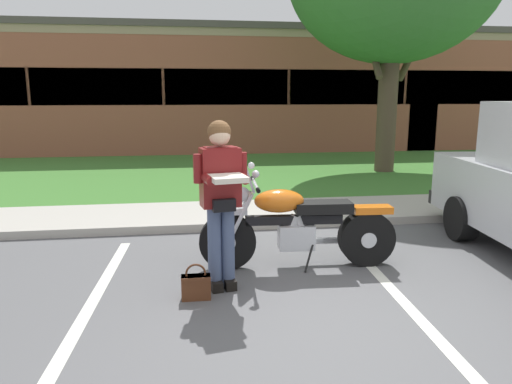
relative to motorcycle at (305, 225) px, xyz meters
The scene contains 12 objects.
ground_plane 1.33m from the motorcycle, 82.02° to the right, with size 140.00×140.00×0.00m, color #565659.
curb_strip 1.71m from the motorcycle, 84.05° to the left, with size 60.00×0.20×0.12m, color #ADA89E.
concrete_walk 2.55m from the motorcycle, 86.07° to the left, with size 60.00×1.50×0.08m, color #ADA89E.
grass_lawn 6.78m from the motorcycle, 88.54° to the left, with size 60.00×7.03×0.06m, color #3D752D.
stall_stripe_0 2.53m from the motorcycle, 155.54° to the right, with size 0.12×4.40×0.01m, color silver.
stall_stripe_1 1.34m from the motorcycle, 55.30° to the right, with size 0.12×4.40×0.01m, color silver.
motorcycle is the anchor object (origin of this frame).
rider_person 1.22m from the motorcycle, 152.68° to the right, with size 0.53×0.62×1.70m.
handbag 1.49m from the motorcycle, 149.72° to the right, with size 0.28×0.13×0.36m.
hedge_left 10.62m from the motorcycle, 90.72° to the left, with size 3.38×0.90×1.24m.
hedge_center_left 11.20m from the motorcycle, 71.34° to the left, with size 2.57×0.90×1.24m.
brick_building 16.02m from the motorcycle, 82.97° to the left, with size 23.29×11.49×4.13m.
Camera 1 is at (-1.47, -3.89, 1.95)m, focal length 33.65 mm.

